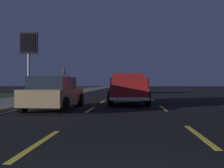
% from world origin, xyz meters
% --- Properties ---
extents(ground, '(144.00, 144.00, 0.00)m').
position_xyz_m(ground, '(27.00, 0.00, 0.00)').
color(ground, black).
extents(sidewalk_shoulder, '(108.00, 4.00, 0.12)m').
position_xyz_m(sidewalk_shoulder, '(27.00, 7.45, 0.06)').
color(sidewalk_shoulder, slate).
rests_on(sidewalk_shoulder, ground).
extents(grass_verge, '(108.00, 6.00, 0.01)m').
position_xyz_m(grass_verge, '(27.00, 12.45, 0.00)').
color(grass_verge, '#1E3819').
rests_on(grass_verge, ground).
extents(lane_markings, '(108.00, 7.04, 0.01)m').
position_xyz_m(lane_markings, '(29.97, 3.07, 0.00)').
color(lane_markings, yellow).
rests_on(lane_markings, ground).
extents(pickup_truck, '(5.47, 2.38, 1.87)m').
position_xyz_m(pickup_truck, '(12.37, 0.00, 0.98)').
color(pickup_truck, maroon).
rests_on(pickup_truck, ground).
extents(sedan_tan, '(4.41, 2.04, 1.54)m').
position_xyz_m(sedan_tan, '(8.78, 3.46, 0.78)').
color(sedan_tan, '#9E845B').
rests_on(sedan_tan, ground).
extents(sedan_green, '(4.42, 2.05, 1.54)m').
position_xyz_m(sedan_green, '(27.02, -0.02, 0.78)').
color(sedan_green, '#14592D').
rests_on(sedan_green, ground).
extents(gas_price_sign, '(0.27, 1.90, 6.46)m').
position_xyz_m(gas_price_sign, '(20.56, 10.24, 4.83)').
color(gas_price_sign, '#99999E').
rests_on(gas_price_sign, ground).
extents(bare_tree_far, '(1.82, 1.10, 4.47)m').
position_xyz_m(bare_tree_far, '(39.33, 12.18, 2.29)').
color(bare_tree_far, '#423323').
rests_on(bare_tree_far, ground).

